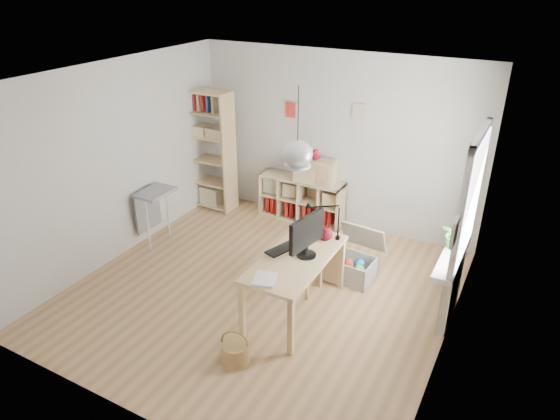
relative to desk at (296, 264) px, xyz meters
The scene contains 20 objects.
ground 0.87m from the desk, 164.74° to the left, with size 4.50×4.50×0.00m, color tan.
room_shell 1.34m from the desk, 164.74° to the left, with size 4.50×4.50×4.50m.
window_unit 2.04m from the desk, 24.12° to the left, with size 0.07×1.16×1.46m.
radiator 1.82m from the desk, 24.58° to the left, with size 0.10×0.80×0.80m, color silver.
windowsill 1.77m from the desk, 25.25° to the left, with size 0.22×1.20×0.06m, color white.
desk is the anchor object (origin of this frame).
cube_shelf 2.48m from the desk, 114.61° to the left, with size 1.40×0.38×0.72m.
tall_bookshelf 3.27m from the desk, 142.99° to the left, with size 0.80×0.38×2.00m.
side_table 2.64m from the desk, 169.06° to the left, with size 0.40×0.55×0.85m.
chair 0.55m from the desk, 102.02° to the left, with size 0.42×0.42×0.77m.
wicker_basket 1.21m from the desk, 98.01° to the right, with size 0.29×0.29×0.41m.
storage_chest 1.16m from the desk, 71.61° to the left, with size 0.67×0.75×0.65m.
monitor 0.40m from the desk, 42.23° to the left, with size 0.23×0.58×0.50m.
keyboard 0.25m from the desk, 159.44° to the left, with size 0.17×0.44×0.02m, color black.
task_lamp 0.69m from the desk, 84.28° to the left, with size 0.42×0.16×0.45m.
yarn_ball 0.57m from the desk, 74.94° to the left, with size 0.17×0.17×0.17m, color #490916.
paper_tray 0.59m from the desk, 97.84° to the right, with size 0.22×0.28×0.03m, color white.
drawer_chest 2.34m from the desk, 109.55° to the left, with size 0.63×0.29×0.36m, color tan.
red_vase 2.38m from the desk, 109.35° to the left, with size 0.14×0.14×0.17m, color maroon.
potted_plant 1.84m from the desk, 29.41° to the left, with size 0.29×0.25×0.32m, color #286C2C.
Camera 1 is at (2.72, -4.54, 3.74)m, focal length 32.00 mm.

